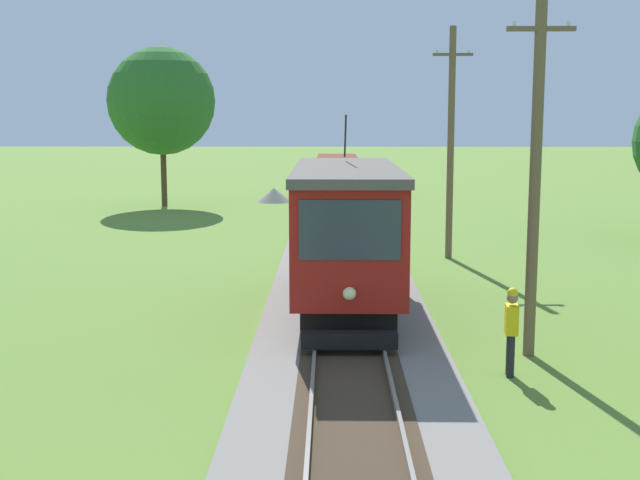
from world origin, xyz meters
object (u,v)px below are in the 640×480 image
gravel_pile (274,195)px  freight_car (337,173)px  red_tram (346,230)px  utility_pole_near_tram (535,170)px  tree_left_far (162,101)px  track_worker (511,328)px  utility_pole_mid (451,141)px

gravel_pile → freight_car: bearing=32.5°
red_tram → utility_pole_near_tram: (3.86, -3.52, 1.79)m
utility_pole_near_tram → freight_car: bearing=96.6°
freight_car → tree_left_far: 11.67m
red_tram → utility_pole_near_tram: utility_pole_near_tram is taller
utility_pole_near_tram → track_worker: 3.41m
utility_pole_near_tram → tree_left_far: tree_left_far is taller
red_tram → tree_left_far: tree_left_far is taller
utility_pole_mid → gravel_pile: (-7.63, 18.89, -3.77)m
utility_pole_near_tram → utility_pole_mid: utility_pole_mid is taller
utility_pole_near_tram → gravel_pile: utility_pole_near_tram is taller
red_tram → utility_pole_near_tram: size_ratio=1.10×
freight_car → tree_left_far: (-9.85, -4.54, 4.31)m
track_worker → tree_left_far: tree_left_far is taller
utility_pole_near_tram → red_tram: bearing=137.6°
utility_pole_near_tram → track_worker: utility_pole_near_tram is taller
gravel_pile → tree_left_far: tree_left_far is taller
tree_left_far → track_worker: bearing=-66.7°
red_tram → utility_pole_mid: (3.86, 8.51, 1.99)m
gravel_pile → tree_left_far: bearing=-160.7°
track_worker → utility_pole_near_tram: bearing=70.7°
utility_pole_near_tram → gravel_pile: 32.04m
tree_left_far → utility_pole_near_tram: bearing=-64.5°
utility_pole_mid → tree_left_far: 21.72m
red_tram → utility_pole_near_tram: 5.52m
utility_pole_mid → utility_pole_near_tram: bearing=-90.0°
utility_pole_mid → tree_left_far: tree_left_far is taller
utility_pole_mid → gravel_pile: bearing=112.0°
gravel_pile → track_worker: track_worker is taller
gravel_pile → track_worker: size_ratio=1.22×
red_tram → freight_car: size_ratio=1.64×
utility_pole_near_tram → gravel_pile: (-7.63, 30.91, -3.56)m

